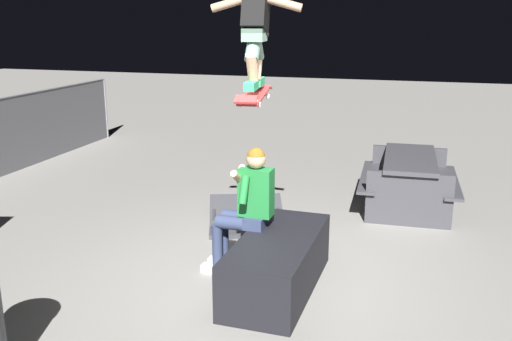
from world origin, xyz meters
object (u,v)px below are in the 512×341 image
object	(u,v)px
person_sitting_on_ledge	(246,204)
kicker_ramp	(247,221)
skateboard	(255,95)
ledge_box_main	(278,263)
picnic_table_back	(409,174)
skater_airborne	(256,22)

from	to	relation	value
person_sitting_on_ledge	kicker_ramp	xyz separation A→B (m)	(1.37, 0.43, -0.72)
skateboard	kicker_ramp	xyz separation A→B (m)	(1.40, 0.53, -1.85)
ledge_box_main	skateboard	distance (m)	1.68
picnic_table_back	ledge_box_main	bearing A→B (deg)	158.84
skater_airborne	person_sitting_on_ledge	bearing A→B (deg)	105.69
skateboard	skater_airborne	xyz separation A→B (m)	(0.06, 0.01, 0.69)
person_sitting_on_ledge	picnic_table_back	xyz separation A→B (m)	(2.72, -1.56, -0.28)
person_sitting_on_ledge	picnic_table_back	size ratio (longest dim) A/B	0.79
ledge_box_main	skateboard	xyz separation A→B (m)	(0.22, 0.31, 1.64)
person_sitting_on_ledge	skateboard	size ratio (longest dim) A/B	1.33
skater_airborne	picnic_table_back	world-z (taller)	skater_airborne
ledge_box_main	person_sitting_on_ledge	bearing A→B (deg)	58.59
person_sitting_on_ledge	skater_airborne	distance (m)	1.82
ledge_box_main	skater_airborne	size ratio (longest dim) A/B	1.49
kicker_ramp	picnic_table_back	bearing A→B (deg)	-55.75
ledge_box_main	person_sitting_on_ledge	world-z (taller)	person_sitting_on_ledge
skater_airborne	kicker_ramp	world-z (taller)	skater_airborne
picnic_table_back	skateboard	bearing A→B (deg)	152.09
kicker_ramp	person_sitting_on_ledge	bearing A→B (deg)	-162.66
skater_airborne	picnic_table_back	bearing A→B (deg)	-28.51
kicker_ramp	picnic_table_back	distance (m)	2.44
skateboard	kicker_ramp	size ratio (longest dim) A/B	0.83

